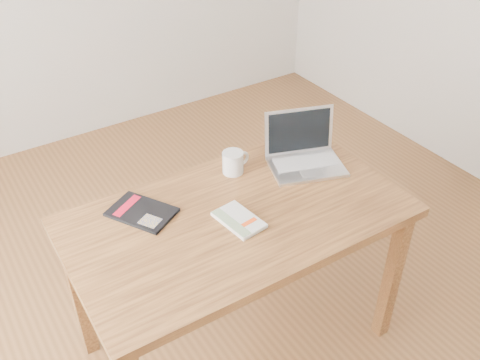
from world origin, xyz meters
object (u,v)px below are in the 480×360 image
black_guidebook (142,212)px  laptop (304,153)px  desk (238,231)px  white_guidebook (239,220)px  coffee_mug (234,162)px

black_guidebook → laptop: laptop is taller
desk → laptop: (0.43, 0.14, 0.14)m
white_guidebook → black_guidebook: 0.37m
desk → white_guidebook: 0.11m
coffee_mug → black_guidebook: bearing=-178.9°
desk → coffee_mug: (0.14, 0.24, 0.14)m
laptop → coffee_mug: size_ratio=2.89×
coffee_mug → white_guidebook: bearing=-123.7°
black_guidebook → white_guidebook: bearing=-70.4°
white_guidebook → laptop: size_ratio=0.56×
black_guidebook → coffee_mug: coffee_mug is taller
black_guidebook → laptop: (0.73, -0.06, 0.04)m
laptop → black_guidebook: bearing=-165.5°
white_guidebook → coffee_mug: coffee_mug is taller
desk → laptop: laptop is taller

